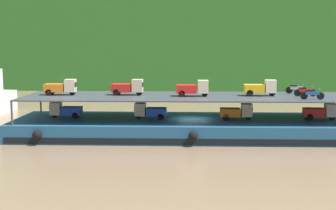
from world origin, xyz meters
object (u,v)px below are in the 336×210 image
(mini_truck_lower_aft, at_px, (150,111))
(motorcycle_upper_centre, at_px, (305,91))
(mini_truck_upper_mid, at_px, (128,87))
(motorcycle_upper_port, at_px, (312,94))
(mini_truck_lower_fore, at_px, (320,112))
(mini_truck_upper_stern, at_px, (61,87))
(cargo_barge, at_px, (192,127))
(mini_truck_upper_bow, at_px, (261,88))
(mini_truck_lower_stern, at_px, (65,110))
(mini_truck_lower_mid, at_px, (237,112))
(motorcycle_upper_stbd, at_px, (296,89))
(mini_truck_upper_fore, at_px, (193,88))

(mini_truck_lower_aft, height_order, motorcycle_upper_centre, motorcycle_upper_centre)
(mini_truck_lower_aft, relative_size, mini_truck_upper_mid, 1.00)
(motorcycle_upper_port, bearing_deg, mini_truck_upper_mid, 169.41)
(mini_truck_lower_fore, height_order, mini_truck_upper_stern, mini_truck_upper_stern)
(cargo_barge, xyz_separation_m, mini_truck_upper_bow, (5.86, 0.31, 3.44))
(mini_truck_lower_stern, height_order, mini_truck_upper_bow, mini_truck_upper_bow)
(mini_truck_upper_stern, xyz_separation_m, mini_truck_upper_mid, (5.88, 0.17, 0.00))
(mini_truck_lower_mid, relative_size, mini_truck_upper_mid, 0.99)
(motorcycle_upper_port, xyz_separation_m, motorcycle_upper_stbd, (-0.20, 4.65, 0.00))
(mini_truck_upper_bow, bearing_deg, mini_truck_lower_stern, -179.48)
(mini_truck_upper_stern, bearing_deg, mini_truck_lower_mid, -2.36)
(cargo_barge, height_order, mini_truck_lower_stern, mini_truck_lower_stern)
(mini_truck_lower_stern, bearing_deg, mini_truck_lower_aft, -2.62)
(mini_truck_upper_stern, bearing_deg, motorcycle_upper_centre, -0.95)
(mini_truck_lower_stern, relative_size, mini_truck_upper_bow, 0.99)
(mini_truck_lower_stern, bearing_deg, mini_truck_upper_bow, 0.52)
(mini_truck_lower_mid, distance_m, mini_truck_upper_fore, 4.24)
(mini_truck_upper_mid, xyz_separation_m, mini_truck_upper_fore, (5.69, -0.79, 0.00))
(mini_truck_lower_mid, bearing_deg, mini_truck_lower_stern, 178.40)
(cargo_barge, relative_size, mini_truck_upper_mid, 11.01)
(mini_truck_lower_aft, height_order, mini_truck_lower_mid, same)
(cargo_barge, distance_m, motorcycle_upper_port, 10.35)
(mini_truck_upper_stern, height_order, motorcycle_upper_centre, mini_truck_upper_stern)
(mini_truck_upper_stern, bearing_deg, mini_truck_lower_stern, -28.57)
(mini_truck_upper_stern, height_order, motorcycle_upper_port, mini_truck_upper_stern)
(motorcycle_upper_centre, height_order, motorcycle_upper_stbd, same)
(mini_truck_upper_mid, bearing_deg, mini_truck_upper_stern, -178.31)
(cargo_barge, relative_size, motorcycle_upper_port, 16.10)
(mini_truck_lower_aft, bearing_deg, mini_truck_upper_bow, 2.98)
(cargo_barge, height_order, mini_truck_lower_fore, mini_truck_lower_fore)
(cargo_barge, xyz_separation_m, mini_truck_lower_fore, (10.95, 0.00, 1.44))
(mini_truck_upper_stern, distance_m, motorcycle_upper_centre, 21.12)
(mini_truck_lower_stern, bearing_deg, mini_truck_upper_fore, -2.07)
(mini_truck_lower_mid, bearing_deg, motorcycle_upper_stbd, 25.00)
(mini_truck_lower_mid, xyz_separation_m, mini_truck_upper_mid, (-9.43, 0.80, 2.00))
(motorcycle_upper_stbd, bearing_deg, mini_truck_upper_bow, -149.97)
(mini_truck_upper_fore, xyz_separation_m, motorcycle_upper_port, (9.52, -2.05, -0.26))
(mini_truck_lower_aft, relative_size, motorcycle_upper_port, 1.46)
(mini_truck_upper_bow, bearing_deg, cargo_barge, -176.93)
(mini_truck_upper_mid, relative_size, motorcycle_upper_centre, 1.46)
(mini_truck_upper_stern, xyz_separation_m, motorcycle_upper_stbd, (20.90, 1.97, -0.26))
(mini_truck_lower_stern, relative_size, mini_truck_upper_fore, 1.00)
(mini_truck_lower_mid, height_order, motorcycle_upper_stbd, motorcycle_upper_stbd)
(mini_truck_lower_fore, relative_size, motorcycle_upper_centre, 1.46)
(mini_truck_lower_stern, relative_size, motorcycle_upper_port, 1.44)
(mini_truck_lower_fore, relative_size, mini_truck_upper_fore, 1.01)
(mini_truck_upper_stern, bearing_deg, mini_truck_lower_fore, -0.94)
(motorcycle_upper_stbd, bearing_deg, mini_truck_lower_stern, -173.91)
(mini_truck_upper_bow, xyz_separation_m, motorcycle_upper_stbd, (3.52, 2.03, -0.26))
(mini_truck_lower_mid, distance_m, motorcycle_upper_centre, 6.06)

